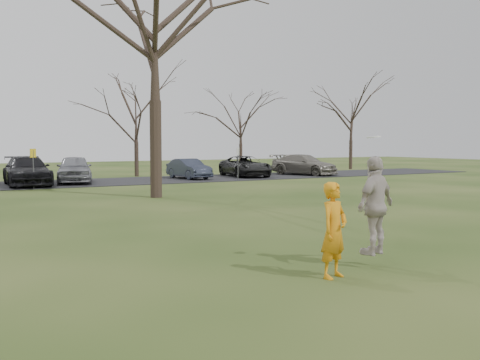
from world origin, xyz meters
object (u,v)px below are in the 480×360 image
player_defender (334,230)px  car_3 (27,171)px  car_7 (304,165)px  car_5 (189,169)px  car_6 (245,166)px  big_tree (155,35)px  car_4 (74,169)px  catching_play (375,205)px

player_defender → car_3: size_ratio=0.31×
car_7 → car_5: bearing=158.1°
car_6 → car_7: bearing=2.3°
car_3 → big_tree: (3.98, -9.42, 6.16)m
car_6 → car_7: car_7 is taller
car_6 → car_3: bearing=-169.5°
car_3 → big_tree: 11.94m
car_3 → car_4: 2.72m
player_defender → car_5: size_ratio=0.44×
player_defender → big_tree: size_ratio=0.12×
car_7 → catching_play: catching_play is taller
big_tree → player_defender: bearing=-98.6°
car_4 → catching_play: size_ratio=2.07×
car_4 → car_7: size_ratio=0.93×
player_defender → car_6: 27.96m
car_7 → car_6: bearing=154.7°
car_6 → big_tree: 15.74m
catching_play → big_tree: big_tree is taller
car_3 → car_4: size_ratio=1.16×
catching_play → car_5: bearing=74.0°
player_defender → car_4: 24.79m
big_tree → catching_play: bearing=-94.0°
player_defender → car_4: size_ratio=0.36×
car_5 → big_tree: 13.26m
car_3 → car_7: car_3 is taller
car_4 → player_defender: bearing=-79.5°
player_defender → car_5: player_defender is taller
player_defender → car_3: player_defender is taller
player_defender → car_7: size_ratio=0.34×
car_3 → car_7: 18.99m
car_3 → catching_play: catching_play is taller
car_5 → car_6: size_ratio=0.77×
car_5 → big_tree: size_ratio=0.28×
player_defender → catching_play: 1.31m
car_4 → car_7: bearing=11.8°
car_3 → car_5: bearing=5.1°
big_tree → car_7: bearing=32.8°
car_6 → catching_play: (-11.33, -24.70, 0.45)m
car_4 → big_tree: (1.31, -9.92, 6.15)m
car_6 → car_7: (4.70, -0.45, 0.03)m
catching_play → big_tree: bearing=86.0°
car_3 → player_defender: bearing=-84.1°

